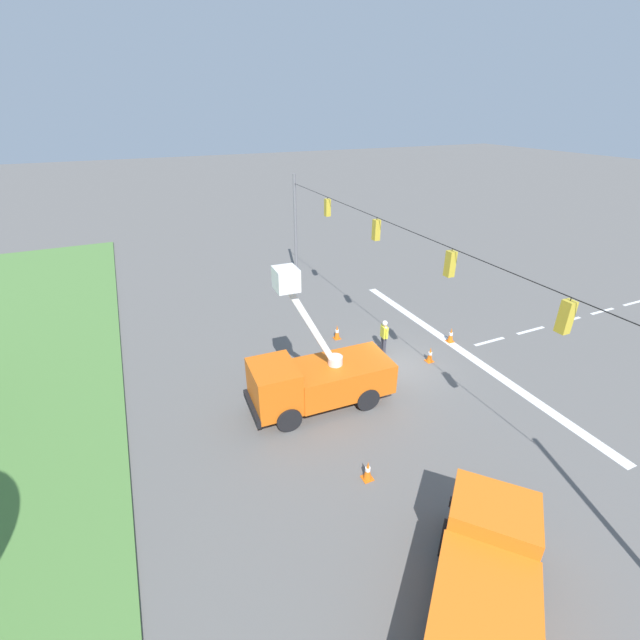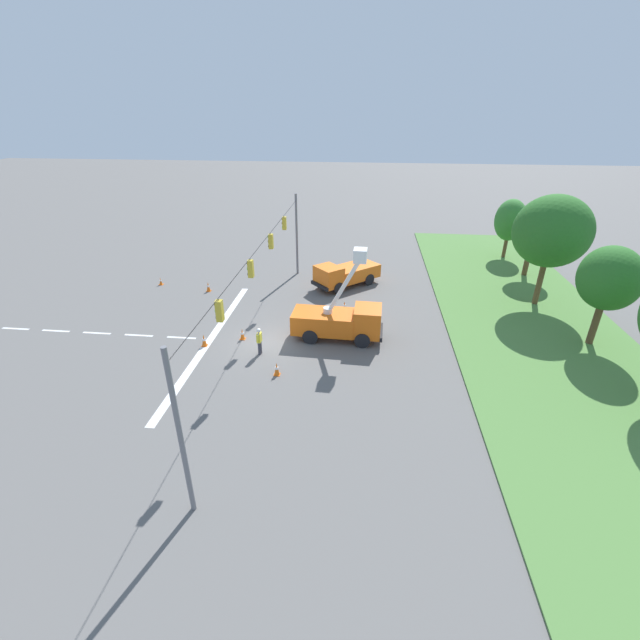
{
  "view_description": "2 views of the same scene",
  "coord_description": "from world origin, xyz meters",
  "views": [
    {
      "loc": [
        -14.23,
        10.5,
        11.23
      ],
      "look_at": [
        2.31,
        2.99,
        2.06
      ],
      "focal_mm": 24.0,
      "sensor_mm": 36.0,
      "label": 1
    },
    {
      "loc": [
        23.87,
        6.06,
        13.9
      ],
      "look_at": [
        -0.66,
        3.42,
        1.49
      ],
      "focal_mm": 24.0,
      "sensor_mm": 36.0,
      "label": 2
    }
  ],
  "objects": [
    {
      "name": "traffic_cone_foreground_right",
      "position": [
        0.87,
        -3.92,
        0.41
      ],
      "size": [
        0.36,
        0.36,
        0.82
      ],
      "color": "orange",
      "rests_on": "ground"
    },
    {
      "name": "traffic_cone_mid_right",
      "position": [
        -0.27,
        -1.72,
        0.39
      ],
      "size": [
        0.36,
        0.36,
        0.78
      ],
      "color": "orange",
      "rests_on": "ground"
    },
    {
      "name": "ground_plane",
      "position": [
        0.0,
        0.0,
        0.0
      ],
      "size": [
        200.0,
        200.0,
        0.0
      ],
      "primitive_type": "plane",
      "color": "#605E5B"
    },
    {
      "name": "road_worker",
      "position": [
        1.44,
        -0.12,
        1.0
      ],
      "size": [
        0.65,
        0.27,
        1.77
      ],
      "color": "#383842",
      "rests_on": "ground"
    },
    {
      "name": "lane_markings",
      "position": [
        0.0,
        -5.33,
        0.0
      ],
      "size": [
        17.6,
        15.25,
        0.01
      ],
      "color": "silver",
      "rests_on": "ground"
    },
    {
      "name": "utility_truck_bucket_lift",
      "position": [
        -1.1,
        4.69,
        1.37
      ],
      "size": [
        2.47,
        6.01,
        6.2
      ],
      "color": "orange",
      "rests_on": "ground"
    },
    {
      "name": "traffic_cone_near_bucket",
      "position": [
        -5.41,
        4.75,
        0.37
      ],
      "size": [
        0.36,
        0.36,
        0.76
      ],
      "color": "orange",
      "rests_on": "ground"
    },
    {
      "name": "utility_truck_support_near",
      "position": [
        -10.36,
        4.52,
        1.1
      ],
      "size": [
        5.64,
        5.86,
        2.1
      ],
      "color": "orange",
      "rests_on": "ground"
    },
    {
      "name": "signal_gantry",
      "position": [
        0.03,
        -0.0,
        4.58
      ],
      "size": [
        26.2,
        0.33,
        7.2
      ],
      "color": "slate",
      "rests_on": "ground"
    },
    {
      "name": "traffic_cone_foreground_left",
      "position": [
        3.65,
        1.39,
        0.4
      ],
      "size": [
        0.36,
        0.36,
        0.8
      ],
      "color": "orange",
      "rests_on": "ground"
    }
  ]
}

